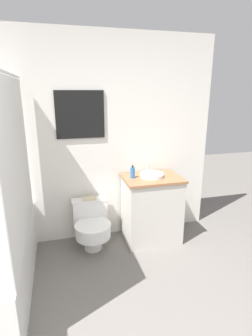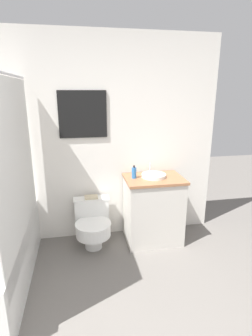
{
  "view_description": "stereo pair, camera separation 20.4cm",
  "coord_description": "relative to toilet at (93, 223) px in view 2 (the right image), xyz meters",
  "views": [
    {
      "loc": [
        -0.21,
        -0.81,
        1.83
      ],
      "look_at": [
        0.49,
        1.84,
        1.03
      ],
      "focal_mm": 28.0,
      "sensor_mm": 36.0,
      "label": 1
    },
    {
      "loc": [
        -0.01,
        -0.85,
        1.83
      ],
      "look_at": [
        0.49,
        1.84,
        1.03
      ],
      "focal_mm": 28.0,
      "sensor_mm": 36.0,
      "label": 2
    }
  ],
  "objects": [
    {
      "name": "toilet",
      "position": [
        0.0,
        0.0,
        0.0
      ],
      "size": [
        0.44,
        0.53,
        0.57
      ],
      "color": "white",
      "rests_on": "ground_plane"
    },
    {
      "name": "book_on_tank",
      "position": [
        0.0,
        0.14,
        0.29
      ],
      "size": [
        0.16,
        0.11,
        0.02
      ],
      "color": "beige",
      "rests_on": "toilet"
    },
    {
      "name": "wall_back",
      "position": [
        -0.11,
        0.29,
        0.96
      ],
      "size": [
        3.44,
        0.07,
        2.5
      ],
      "color": "white",
      "rests_on": "ground_plane"
    },
    {
      "name": "vanity",
      "position": [
        0.75,
        -0.01,
        0.12
      ],
      "size": [
        0.7,
        0.52,
        0.84
      ],
      "color": "beige",
      "rests_on": "ground_plane"
    },
    {
      "name": "soap_bottle",
      "position": [
        0.51,
        0.02,
        0.61
      ],
      "size": [
        0.06,
        0.06,
        0.16
      ],
      "color": "#2D6BB2",
      "rests_on": "vanity"
    },
    {
      "name": "sink",
      "position": [
        0.75,
        0.02,
        0.56
      ],
      "size": [
        0.29,
        0.33,
        0.13
      ],
      "color": "white",
      "rests_on": "vanity"
    }
  ]
}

